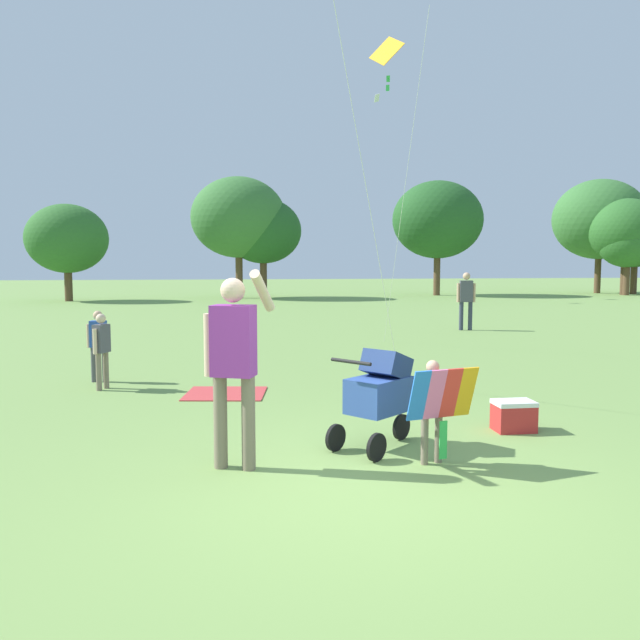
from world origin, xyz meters
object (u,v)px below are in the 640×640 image
at_px(person_red_shirt, 466,296).
at_px(picnic_blanket, 225,394).
at_px(kite_orange_delta, 388,61).
at_px(person_sitting_far, 98,340).
at_px(cooler_box, 514,416).
at_px(child_with_butterfly_kite, 435,401).
at_px(person_couple_left, 102,345).
at_px(person_adult_flyer, 234,355).
at_px(stroller, 380,390).

distance_m(person_red_shirt, picnic_blanket, 10.25).
distance_m(kite_orange_delta, person_red_shirt, 6.62).
xyz_separation_m(kite_orange_delta, person_red_shirt, (2.83, 2.27, -5.54)).
relative_size(person_sitting_far, cooler_box, 2.55).
distance_m(picnic_blanket, cooler_box, 4.14).
xyz_separation_m(child_with_butterfly_kite, person_sitting_far, (-4.00, 4.82, 0.06)).
xyz_separation_m(person_couple_left, cooler_box, (5.12, -3.11, -0.50)).
bearing_deg(picnic_blanket, kite_orange_delta, 56.27).
xyz_separation_m(kite_orange_delta, picnic_blanket, (-3.71, -5.56, -6.48)).
bearing_deg(kite_orange_delta, person_red_shirt, 38.70).
xyz_separation_m(person_adult_flyer, person_couple_left, (-1.95, 4.03, -0.40)).
relative_size(child_with_butterfly_kite, picnic_blanket, 0.88).
relative_size(child_with_butterfly_kite, person_sitting_far, 0.88).
height_order(person_adult_flyer, cooler_box, person_adult_flyer).
distance_m(person_sitting_far, person_couple_left, 0.66).
relative_size(person_adult_flyer, cooler_box, 4.16).
bearing_deg(person_adult_flyer, person_red_shirt, 60.28).
relative_size(kite_orange_delta, picnic_blanket, 6.31).
xyz_separation_m(child_with_butterfly_kite, person_couple_left, (-3.83, 4.18, 0.06)).
relative_size(kite_orange_delta, cooler_box, 15.94).
bearing_deg(kite_orange_delta, picnic_blanket, -123.73).
distance_m(person_adult_flyer, picnic_blanket, 3.60).
bearing_deg(child_with_butterfly_kite, person_sitting_far, 129.69).
bearing_deg(picnic_blanket, stroller, -61.33).
distance_m(person_adult_flyer, person_red_shirt, 12.97).
xyz_separation_m(person_adult_flyer, kite_orange_delta, (3.59, 8.99, 5.41)).
height_order(child_with_butterfly_kite, person_adult_flyer, person_adult_flyer).
xyz_separation_m(person_adult_flyer, stroller, (1.50, 0.48, -0.47)).
bearing_deg(person_red_shirt, person_couple_left, -139.23).
xyz_separation_m(child_with_butterfly_kite, picnic_blanket, (-2.00, 3.58, -0.60)).
height_order(stroller, person_couple_left, person_couple_left).
relative_size(kite_orange_delta, person_red_shirt, 4.47).
distance_m(person_couple_left, picnic_blanket, 2.04).
distance_m(person_adult_flyer, cooler_box, 3.42).
bearing_deg(picnic_blanket, person_sitting_far, 148.21).
bearing_deg(cooler_box, child_with_butterfly_kite, -140.26).
height_order(child_with_butterfly_kite, person_sitting_far, person_sitting_far).
relative_size(kite_orange_delta, person_sitting_far, 6.26).
distance_m(child_with_butterfly_kite, kite_orange_delta, 11.00).
distance_m(child_with_butterfly_kite, person_sitting_far, 6.27).
xyz_separation_m(person_red_shirt, cooler_box, (-3.26, -10.34, -0.77)).
height_order(kite_orange_delta, person_couple_left, kite_orange_delta).
bearing_deg(cooler_box, picnic_blanket, 142.56).
relative_size(stroller, picnic_blanket, 0.91).
xyz_separation_m(person_sitting_far, cooler_box, (5.29, -3.75, -0.50)).
bearing_deg(picnic_blanket, person_adult_flyer, -88.03).
distance_m(stroller, person_couple_left, 4.95).
height_order(stroller, person_red_shirt, person_red_shirt).
height_order(child_with_butterfly_kite, kite_orange_delta, kite_orange_delta).
bearing_deg(cooler_box, person_couple_left, 148.67).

